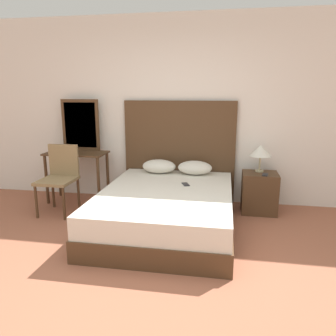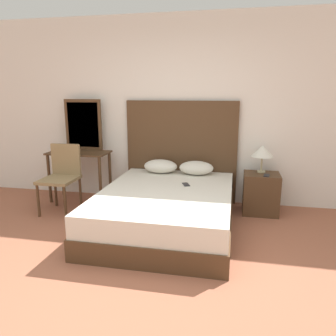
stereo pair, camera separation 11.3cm
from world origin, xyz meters
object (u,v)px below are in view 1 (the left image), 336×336
object	(u,v)px
nightstand	(259,193)
vanity_desk	(77,162)
phone_on_nightstand	(265,175)
bed	(167,209)
chair	(60,174)
table_lamp	(260,151)
phone_on_bed	(186,184)

from	to	relation	value
nightstand	vanity_desk	size ratio (longest dim) A/B	0.62
phone_on_nightstand	vanity_desk	world-z (taller)	vanity_desk
bed	chair	xyz separation A→B (m)	(-1.54, 0.31, 0.29)
bed	nightstand	world-z (taller)	nightstand
table_lamp	phone_on_nightstand	size ratio (longest dim) A/B	2.29
phone_on_bed	phone_on_nightstand	world-z (taller)	phone_on_nightstand
phone_on_bed	table_lamp	world-z (taller)	table_lamp
vanity_desk	nightstand	bearing A→B (deg)	-0.24
table_lamp	chair	xyz separation A→B (m)	(-2.68, -0.52, -0.31)
vanity_desk	phone_on_bed	bearing A→B (deg)	-15.77
nightstand	phone_on_nightstand	distance (m)	0.30
phone_on_nightstand	chair	xyz separation A→B (m)	(-2.74, -0.33, -0.03)
chair	vanity_desk	bearing A→B (deg)	84.63
nightstand	chair	size ratio (longest dim) A/B	0.60
table_lamp	phone_on_bed	bearing A→B (deg)	-150.03
phone_on_bed	nightstand	xyz separation A→B (m)	(0.96, 0.47, -0.20)
bed	phone_on_bed	bearing A→B (deg)	55.02
table_lamp	phone_on_nightstand	xyz separation A→B (m)	(0.06, -0.18, -0.28)
table_lamp	chair	size ratio (longest dim) A/B	0.40
bed	nightstand	bearing A→B (deg)	32.86
phone_on_nightstand	vanity_desk	distance (m)	2.70
bed	phone_on_nightstand	size ratio (longest dim) A/B	13.01
nightstand	vanity_desk	xyz separation A→B (m)	(-2.65, 0.01, 0.33)
bed	table_lamp	bearing A→B (deg)	35.86
phone_on_nightstand	nightstand	bearing A→B (deg)	115.70
table_lamp	phone_on_nightstand	distance (m)	0.34
vanity_desk	chair	distance (m)	0.46
nightstand	phone_on_nightstand	xyz separation A→B (m)	(0.05, -0.10, 0.28)
nightstand	table_lamp	size ratio (longest dim) A/B	1.50
vanity_desk	chair	world-z (taller)	chair
bed	phone_on_bed	size ratio (longest dim) A/B	12.61
phone_on_bed	nightstand	size ratio (longest dim) A/B	0.30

